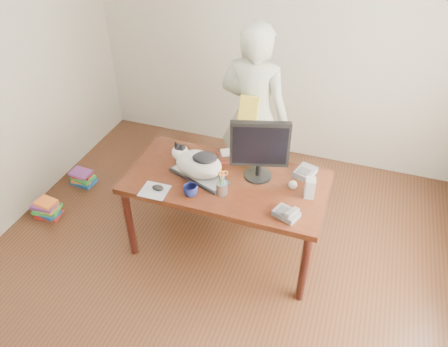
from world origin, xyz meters
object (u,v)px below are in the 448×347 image
(monitor, at_px, (260,148))
(phone, at_px, (287,213))
(speaker, at_px, (310,188))
(cat, at_px, (197,163))
(baseball, at_px, (293,185))
(pen_cup, at_px, (222,187))
(book_pile_a, at_px, (47,209))
(desk, at_px, (229,188))
(calculator, at_px, (305,172))
(keyboard, at_px, (199,176))
(coffee_mug, at_px, (191,191))
(book_pile_b, at_px, (83,177))
(book_stack, at_px, (230,156))
(mouse, at_px, (158,188))
(person, at_px, (254,116))

(monitor, relative_size, phone, 2.49)
(phone, bearing_deg, speaker, 89.33)
(cat, relative_size, baseball, 6.84)
(cat, xyz_separation_m, phone, (0.78, -0.22, -0.11))
(pen_cup, bearing_deg, monitor, 53.15)
(baseball, relative_size, book_pile_a, 0.26)
(desk, bearing_deg, calculator, 18.44)
(keyboard, bearing_deg, book_pile_a, -153.57)
(coffee_mug, bearing_deg, calculator, 34.77)
(pen_cup, height_order, book_pile_b, pen_cup)
(desk, bearing_deg, baseball, -1.14)
(pen_cup, xyz_separation_m, book_pile_a, (-1.77, -0.03, -0.72))
(coffee_mug, bearing_deg, book_stack, 76.80)
(mouse, bearing_deg, desk, 37.22)
(coffee_mug, bearing_deg, keyboard, 95.14)
(desk, relative_size, keyboard, 3.02)
(baseball, bearing_deg, coffee_mug, -154.98)
(coffee_mug, bearing_deg, book_pile_b, 158.01)
(cat, distance_m, coffee_mug, 0.25)
(phone, xyz_separation_m, person, (-0.56, 1.07, 0.11))
(keyboard, distance_m, monitor, 0.55)
(cat, height_order, coffee_mug, cat)
(calculator, height_order, book_pile_b, calculator)
(baseball, relative_size, book_pile_b, 0.27)
(speaker, xyz_separation_m, book_pile_b, (-2.38, 0.33, -0.76))
(mouse, bearing_deg, book_stack, 53.89)
(desk, distance_m, cat, 0.39)
(person, relative_size, book_pile_a, 6.58)
(pen_cup, xyz_separation_m, book_stack, (-0.09, 0.45, -0.03))
(phone, bearing_deg, cat, -174.39)
(desk, distance_m, book_pile_b, 1.82)
(monitor, height_order, phone, monitor)
(mouse, xyz_separation_m, coffee_mug, (0.26, 0.03, 0.02))
(mouse, bearing_deg, coffee_mug, 3.91)
(keyboard, distance_m, baseball, 0.75)
(phone, height_order, person, person)
(monitor, relative_size, pen_cup, 2.36)
(book_stack, bearing_deg, desk, -95.35)
(pen_cup, distance_m, mouse, 0.50)
(mouse, bearing_deg, calculator, 26.65)
(book_stack, distance_m, book_pile_a, 1.89)
(coffee_mug, bearing_deg, desk, 60.66)
(keyboard, xyz_separation_m, book_stack, (0.15, 0.32, 0.02))
(mouse, bearing_deg, person, 66.12)
(cat, height_order, book_pile_b, cat)
(cat, height_order, calculator, cat)
(baseball, bearing_deg, book_pile_b, 172.83)
(desk, relative_size, phone, 7.74)
(baseball, distance_m, book_pile_a, 2.39)
(monitor, bearing_deg, mouse, -165.73)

